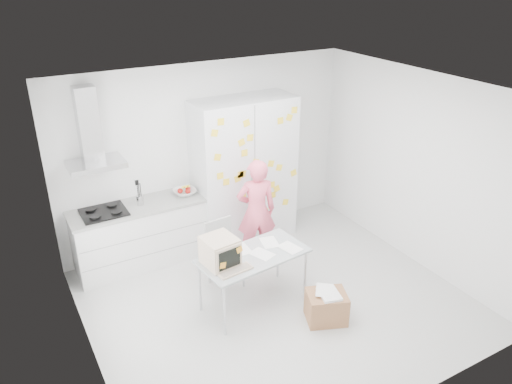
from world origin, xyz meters
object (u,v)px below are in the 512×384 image
chair (223,249)px  cardboard_box (326,306)px  desk (233,254)px  person (256,211)px

chair → cardboard_box: (0.73, -1.31, -0.32)m
desk → chair: desk is taller
person → desk: 1.22m
person → desk: size_ratio=1.10×
desk → cardboard_box: bearing=-45.9°
desk → cardboard_box: 1.29m
person → chair: 0.79m
person → cardboard_box: person is taller
person → desk: (-0.83, -0.90, 0.04)m
desk → cardboard_box: desk is taller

